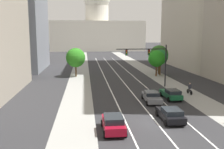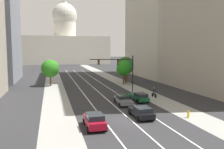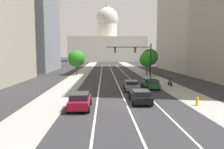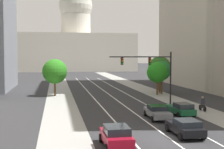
{
  "view_description": "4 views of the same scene",
  "coord_description": "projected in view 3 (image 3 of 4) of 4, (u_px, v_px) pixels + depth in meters",
  "views": [
    {
      "loc": [
        -7.03,
        -23.47,
        8.74
      ],
      "look_at": [
        -2.84,
        15.31,
        2.51
      ],
      "focal_mm": 40.6,
      "sensor_mm": 36.0,
      "label": 1
    },
    {
      "loc": [
        -8.88,
        -25.53,
        8.15
      ],
      "look_at": [
        1.35,
        13.66,
        3.88
      ],
      "focal_mm": 38.09,
      "sensor_mm": 36.0,
      "label": 2
    },
    {
      "loc": [
        -2.3,
        -20.88,
        5.21
      ],
      "look_at": [
        -1.06,
        11.0,
        1.92
      ],
      "focal_mm": 33.22,
      "sensor_mm": 36.0,
      "label": 3
    },
    {
      "loc": [
        -8.77,
        -24.35,
        6.53
      ],
      "look_at": [
        -0.57,
        23.04,
        3.71
      ],
      "focal_mm": 52.5,
      "sensor_mm": 36.0,
      "label": 4
    }
  ],
  "objects": [
    {
      "name": "capitol_building",
      "position": [
        107.0,
        44.0,
        137.32
      ],
      "size": [
        48.6,
        25.29,
        36.05
      ],
      "color": "beige",
      "rests_on": "ground"
    },
    {
      "name": "ground_plane",
      "position": [
        112.0,
        71.0,
        61.14
      ],
      "size": [
        400.0,
        400.0,
        0.0
      ],
      "primitive_type": "plane",
      "color": "#2B2B2D"
    },
    {
      "name": "sidewalk_left",
      "position": [
        82.0,
        73.0,
        55.85
      ],
      "size": [
        4.09,
        130.0,
        0.01
      ],
      "primitive_type": "cube",
      "color": "gray",
      "rests_on": "ground"
    },
    {
      "name": "street_tree_mid_right",
      "position": [
        150.0,
        57.0,
        51.47
      ],
      "size": [
        4.01,
        4.01,
        6.36
      ],
      "color": "#51381E",
      "rests_on": "ground"
    },
    {
      "name": "lane_stripe_center",
      "position": [
        114.0,
        77.0,
        46.23
      ],
      "size": [
        0.16,
        90.0,
        0.01
      ],
      "primitive_type": "cube",
      "color": "white",
      "rests_on": "ground"
    },
    {
      "name": "lane_stripe_left",
      "position": [
        101.0,
        77.0,
        46.11
      ],
      "size": [
        0.16,
        90.0,
        0.01
      ],
      "primitive_type": "cube",
      "color": "white",
      "rests_on": "ground"
    },
    {
      "name": "fire_hydrant",
      "position": [
        197.0,
        101.0,
        20.63
      ],
      "size": [
        0.26,
        0.35,
        0.91
      ],
      "color": "yellow",
      "rests_on": "ground"
    },
    {
      "name": "car_gray",
      "position": [
        131.0,
        85.0,
        29.07
      ],
      "size": [
        2.23,
        4.88,
        1.37
      ],
      "rotation": [
        0.0,
        0.0,
        1.52
      ],
      "color": "slate",
      "rests_on": "ground"
    },
    {
      "name": "traffic_signal_mast",
      "position": [
        137.0,
        55.0,
        38.18
      ],
      "size": [
        8.39,
        0.39,
        7.0
      ],
      "color": "black",
      "rests_on": "ground"
    },
    {
      "name": "car_green",
      "position": [
        151.0,
        84.0,
        30.37
      ],
      "size": [
        2.08,
        4.49,
        1.43
      ],
      "rotation": [
        0.0,
        0.0,
        1.61
      ],
      "color": "#14512D",
      "rests_on": "ground"
    },
    {
      "name": "street_tree_near_right",
      "position": [
        151.0,
        59.0,
        49.87
      ],
      "size": [
        3.22,
        3.22,
        5.55
      ],
      "color": "#51381E",
      "rests_on": "ground"
    },
    {
      "name": "sidewalk_right",
      "position": [
        142.0,
        72.0,
        56.48
      ],
      "size": [
        4.09,
        130.0,
        0.01
      ],
      "primitive_type": "cube",
      "color": "gray",
      "rests_on": "ground"
    },
    {
      "name": "lane_stripe_right",
      "position": [
        128.0,
        77.0,
        46.34
      ],
      "size": [
        0.16,
        90.0,
        0.01
      ],
      "primitive_type": "cube",
      "color": "white",
      "rests_on": "ground"
    },
    {
      "name": "cyclist",
      "position": [
        170.0,
        81.0,
        32.9
      ],
      "size": [
        0.38,
        1.7,
        1.72
      ],
      "rotation": [
        0.0,
        0.0,
        1.65
      ],
      "color": "black",
      "rests_on": "ground"
    },
    {
      "name": "street_tree_far_right",
      "position": [
        147.0,
        60.0,
        48.63
      ],
      "size": [
        3.45,
        3.45,
        5.45
      ],
      "color": "#51381E",
      "rests_on": "ground"
    },
    {
      "name": "car_crimson",
      "position": [
        80.0,
        100.0,
        19.34
      ],
      "size": [
        2.04,
        4.15,
        1.55
      ],
      "rotation": [
        0.0,
        0.0,
        1.57
      ],
      "color": "maroon",
      "rests_on": "ground"
    },
    {
      "name": "car_black",
      "position": [
        140.0,
        96.0,
        21.79
      ],
      "size": [
        2.08,
        4.51,
        1.4
      ],
      "rotation": [
        0.0,
        0.0,
        1.57
      ],
      "color": "black",
      "rests_on": "ground"
    },
    {
      "name": "street_tree_mid_left",
      "position": [
        76.0,
        59.0,
        49.51
      ],
      "size": [
        3.99,
        3.99,
        5.94
      ],
      "color": "#51381E",
      "rests_on": "ground"
    }
  ]
}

